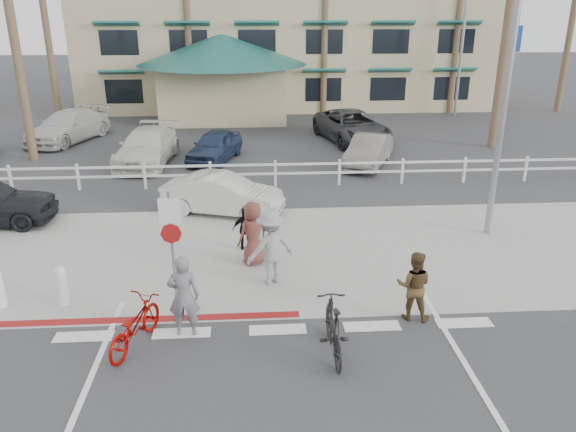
{
  "coord_description": "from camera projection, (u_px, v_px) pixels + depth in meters",
  "views": [
    {
      "loc": [
        -0.46,
        -9.55,
        6.43
      ],
      "look_at": [
        0.4,
        3.4,
        1.5
      ],
      "focal_mm": 35.0,
      "sensor_mm": 36.0,
      "label": 1
    }
  ],
  "objects": [
    {
      "name": "pedestrian_child",
      "position": [
        245.0,
        229.0,
        15.44
      ],
      "size": [
        0.73,
        0.32,
        1.22
      ],
      "primitive_type": "imported",
      "rotation": [
        0.0,
        0.0,
        3.17
      ],
      "color": "black",
      "rests_on": "ground"
    },
    {
      "name": "rider_red",
      "position": [
        184.0,
        296.0,
        11.33
      ],
      "size": [
        0.65,
        0.43,
        1.78
      ],
      "primitive_type": "imported",
      "rotation": [
        0.0,
        0.0,
        3.14
      ],
      "color": "slate",
      "rests_on": "ground"
    },
    {
      "name": "pedestrian_b",
      "position": [
        253.0,
        233.0,
        14.52
      ],
      "size": [
        0.99,
        0.89,
        1.7
      ],
      "primitive_type": "imported",
      "rotation": [
        0.0,
        0.0,
        3.68
      ],
      "color": "brown",
      "rests_on": "ground"
    },
    {
      "name": "parking_lot",
      "position": [
        261.0,
        141.0,
        28.01
      ],
      "size": [
        50.0,
        16.0,
        0.01
      ],
      "primitive_type": "cube",
      "color": "#333335",
      "rests_on": "ground"
    },
    {
      "name": "ground",
      "position": [
        279.0,
        347.0,
        11.22
      ],
      "size": [
        140.0,
        140.0,
        0.0
      ],
      "primitive_type": "plane",
      "color": "#333335"
    },
    {
      "name": "bollard_0",
      "position": [
        62.0,
        286.0,
        12.62
      ],
      "size": [
        0.26,
        0.26,
        0.95
      ],
      "primitive_type": null,
      "color": "silver",
      "rests_on": "ground"
    },
    {
      "name": "rider_black",
      "position": [
        414.0,
        286.0,
        11.98
      ],
      "size": [
        0.91,
        0.8,
        1.57
      ],
      "primitive_type": "imported",
      "rotation": [
        0.0,
        0.0,
        2.83
      ],
      "color": "#50391E",
      "rests_on": "ground"
    },
    {
      "name": "sign_post",
      "position": [
        172.0,
        240.0,
        12.62
      ],
      "size": [
        0.5,
        0.1,
        2.9
      ],
      "primitive_type": null,
      "color": "gray",
      "rests_on": "ground"
    },
    {
      "name": "sidewalk_plaza",
      "position": [
        271.0,
        253.0,
        15.42
      ],
      "size": [
        22.0,
        7.0,
        0.01
      ],
      "primitive_type": "cube",
      "color": "gray",
      "rests_on": "ground"
    },
    {
      "name": "lot_car_3",
      "position": [
        369.0,
        151.0,
        23.56
      ],
      "size": [
        2.82,
        4.06,
        1.27
      ],
      "primitive_type": "imported",
      "rotation": [
        0.0,
        0.0,
        -0.43
      ],
      "color": "slate",
      "rests_on": "ground"
    },
    {
      "name": "info_sign",
      "position": [
        507.0,
        72.0,
        31.62
      ],
      "size": [
        1.2,
        0.16,
        5.6
      ],
      "primitive_type": null,
      "color": "navy",
      "rests_on": "ground"
    },
    {
      "name": "pedestrian_a",
      "position": [
        271.0,
        248.0,
        13.46
      ],
      "size": [
        1.39,
        1.14,
        1.88
      ],
      "primitive_type": "imported",
      "rotation": [
        0.0,
        0.0,
        3.58
      ],
      "color": "gray",
      "rests_on": "ground"
    },
    {
      "name": "bike_red",
      "position": [
        134.0,
        325.0,
        11.06
      ],
      "size": [
        1.23,
        1.95,
        0.97
      ],
      "primitive_type": "imported",
      "rotation": [
        0.0,
        0.0,
        2.8
      ],
      "color": "#880501",
      "rests_on": "ground"
    },
    {
      "name": "bike_black",
      "position": [
        333.0,
        328.0,
        10.8
      ],
      "size": [
        0.55,
        1.92,
        1.15
      ],
      "primitive_type": "imported",
      "rotation": [
        0.0,
        0.0,
        3.15
      ],
      "color": "black",
      "rests_on": "ground"
    },
    {
      "name": "streetlight_0",
      "position": [
        508.0,
        80.0,
        15.16
      ],
      "size": [
        0.6,
        2.0,
        9.0
      ],
      "primitive_type": null,
      "color": "gray",
      "rests_on": "ground"
    },
    {
      "name": "rail_fence",
      "position": [
        278.0,
        174.0,
        20.87
      ],
      "size": [
        29.4,
        0.16,
        1.0
      ],
      "primitive_type": null,
      "color": "silver",
      "rests_on": "ground"
    },
    {
      "name": "streetlight_1",
      "position": [
        463.0,
        34.0,
        32.67
      ],
      "size": [
        0.6,
        2.0,
        9.5
      ],
      "primitive_type": null,
      "color": "gray",
      "rests_on": "ground"
    },
    {
      "name": "curb_red",
      "position": [
        138.0,
        320.0,
        12.15
      ],
      "size": [
        7.0,
        0.25,
        0.02
      ],
      "primitive_type": "cube",
      "color": "maroon",
      "rests_on": "ground"
    },
    {
      "name": "palm_1",
      "position": [
        43.0,
        2.0,
        31.5
      ],
      "size": [
        4.0,
        4.0,
        13.0
      ],
      "primitive_type": null,
      "color": "#1E4F21",
      "rests_on": "ground"
    },
    {
      "name": "lot_car_4",
      "position": [
        68.0,
        126.0,
        27.68
      ],
      "size": [
        3.7,
        5.5,
        1.48
      ],
      "primitive_type": "imported",
      "rotation": [
        0.0,
        0.0,
        -0.35
      ],
      "color": "beige",
      "rests_on": "ground"
    },
    {
      "name": "car_white_sedan",
      "position": [
        222.0,
        194.0,
        18.14
      ],
      "size": [
        4.14,
        2.48,
        1.29
      ],
      "primitive_type": "imported",
      "rotation": [
        0.0,
        0.0,
        1.27
      ],
      "color": "beige",
      "rests_on": "ground"
    },
    {
      "name": "lot_car_2",
      "position": [
        215.0,
        146.0,
        24.28
      ],
      "size": [
        2.61,
        4.11,
        1.3
      ],
      "primitive_type": "imported",
      "rotation": [
        0.0,
        0.0,
        -0.31
      ],
      "color": "#1D2A45",
      "rests_on": "ground"
    },
    {
      "name": "palm_10",
      "position": [
        10.0,
        15.0,
        22.47
      ],
      "size": [
        4.0,
        4.0,
        12.0
      ],
      "primitive_type": null,
      "color": "#1E4F21",
      "rests_on": "ground"
    },
    {
      "name": "lot_car_1",
      "position": [
        147.0,
        147.0,
        23.86
      ],
      "size": [
        2.46,
        5.14,
        1.45
      ],
      "primitive_type": "imported",
      "rotation": [
        0.0,
        0.0,
        -0.09
      ],
      "color": "silver",
      "rests_on": "ground"
    },
    {
      "name": "lot_car_5",
      "position": [
        352.0,
        126.0,
        27.63
      ],
      "size": [
        3.65,
        5.84,
        1.51
      ],
      "primitive_type": "imported",
      "rotation": [
        0.0,
        0.0,
        0.23
      ],
      "color": "#303036",
      "rests_on": "ground"
    },
    {
      "name": "palm_5",
      "position": [
        325.0,
        2.0,
        32.48
      ],
      "size": [
        4.0,
        4.0,
        13.0
      ],
      "primitive_type": null,
      "color": "#1E4F21",
      "rests_on": "ground"
    },
    {
      "name": "palm_9",
      "position": [
        575.0,
        2.0,
        33.41
      ],
      "size": [
        4.0,
        4.0,
        13.0
      ],
      "primitive_type": null,
      "color": "#1E4F21",
      "rests_on": "ground"
    },
    {
      "name": "bike_path",
      "position": [
        285.0,
        415.0,
        9.35
      ],
      "size": [
        12.0,
        16.0,
        0.01
      ],
      "primitive_type": "cube",
      "color": "#333335",
      "rests_on": "ground"
    },
    {
      "name": "cross_street",
      "position": [
        266.0,
        204.0,
        19.15
      ],
      "size": [
        40.0,
        5.0,
        0.01
      ],
      "primitive_type": "cube",
      "color": "#333335",
      "rests_on": "ground"
    },
    {
      "name": "building",
      "position": [
        285.0,
        16.0,
        38.26
      ],
      "size": [
        28.0,
        16.0,
        11.3
      ],
      "primitive_type": null,
      "color": "#C7B588",
      "rests_on": "ground"
    }
  ]
}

